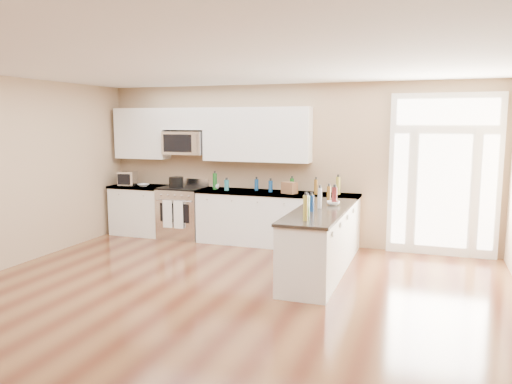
% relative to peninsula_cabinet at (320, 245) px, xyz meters
% --- Properties ---
extents(ground, '(8.00, 8.00, 0.00)m').
position_rel_peninsula_cabinet_xyz_m(ground, '(-0.93, -2.24, -0.43)').
color(ground, '#4F2516').
extents(room_shell, '(8.00, 8.00, 8.00)m').
position_rel_peninsula_cabinet_xyz_m(room_shell, '(-0.93, -2.24, 1.27)').
color(room_shell, tan).
rests_on(room_shell, ground).
extents(back_cabinet_left, '(1.10, 0.66, 0.94)m').
position_rel_peninsula_cabinet_xyz_m(back_cabinet_left, '(-3.80, 1.45, 0.00)').
color(back_cabinet_left, white).
rests_on(back_cabinet_left, ground).
extents(back_cabinet_right, '(2.85, 0.66, 0.94)m').
position_rel_peninsula_cabinet_xyz_m(back_cabinet_right, '(-1.08, 1.45, 0.00)').
color(back_cabinet_right, white).
rests_on(back_cabinet_right, ground).
extents(peninsula_cabinet, '(0.69, 2.32, 0.94)m').
position_rel_peninsula_cabinet_xyz_m(peninsula_cabinet, '(0.00, 0.00, 0.00)').
color(peninsula_cabinet, white).
rests_on(peninsula_cabinet, ground).
extents(upper_cabinet_left, '(1.04, 0.33, 0.95)m').
position_rel_peninsula_cabinet_xyz_m(upper_cabinet_left, '(-3.81, 1.59, 1.49)').
color(upper_cabinet_left, white).
rests_on(upper_cabinet_left, room_shell).
extents(upper_cabinet_right, '(1.94, 0.33, 0.95)m').
position_rel_peninsula_cabinet_xyz_m(upper_cabinet_right, '(-1.50, 1.59, 1.49)').
color(upper_cabinet_right, white).
rests_on(upper_cabinet_right, room_shell).
extents(upper_cabinet_short, '(0.82, 0.33, 0.40)m').
position_rel_peninsula_cabinet_xyz_m(upper_cabinet_short, '(-2.88, 1.59, 1.77)').
color(upper_cabinet_short, white).
rests_on(upper_cabinet_short, room_shell).
extents(microwave, '(0.78, 0.41, 0.42)m').
position_rel_peninsula_cabinet_xyz_m(microwave, '(-2.88, 1.56, 1.33)').
color(microwave, silver).
rests_on(microwave, room_shell).
extents(entry_door, '(1.70, 0.10, 2.60)m').
position_rel_peninsula_cabinet_xyz_m(entry_door, '(1.62, 1.71, 0.87)').
color(entry_door, white).
rests_on(entry_door, ground).
extents(kitchen_range, '(0.80, 0.71, 1.08)m').
position_rel_peninsula_cabinet_xyz_m(kitchen_range, '(-2.90, 1.45, 0.04)').
color(kitchen_range, silver).
rests_on(kitchen_range, ground).
extents(stockpot, '(0.30, 0.30, 0.20)m').
position_rel_peninsula_cabinet_xyz_m(stockpot, '(-2.99, 1.39, 0.62)').
color(stockpot, black).
rests_on(stockpot, kitchen_range).
extents(toaster_oven, '(0.34, 0.29, 0.27)m').
position_rel_peninsula_cabinet_xyz_m(toaster_oven, '(-4.01, 1.36, 0.64)').
color(toaster_oven, silver).
rests_on(toaster_oven, back_cabinet_left).
extents(cardboard_box, '(0.28, 0.24, 0.19)m').
position_rel_peninsula_cabinet_xyz_m(cardboard_box, '(-0.82, 1.37, 0.60)').
color(cardboard_box, brown).
rests_on(cardboard_box, back_cabinet_right).
extents(bowl_left, '(0.25, 0.25, 0.05)m').
position_rel_peninsula_cabinet_xyz_m(bowl_left, '(-3.66, 1.34, 0.53)').
color(bowl_left, white).
rests_on(bowl_left, back_cabinet_left).
extents(bowl_peninsula, '(0.23, 0.23, 0.06)m').
position_rel_peninsula_cabinet_xyz_m(bowl_peninsula, '(0.10, 0.43, 0.53)').
color(bowl_peninsula, white).
rests_on(bowl_peninsula, peninsula_cabinet).
extents(cup_counter, '(0.15, 0.15, 0.09)m').
position_rel_peninsula_cabinet_xyz_m(cup_counter, '(-2.22, 1.44, 0.55)').
color(cup_counter, white).
rests_on(cup_counter, back_cabinet_right).
extents(counter_bottles, '(2.42, 2.45, 0.32)m').
position_rel_peninsula_cabinet_xyz_m(counter_bottles, '(-0.62, 0.74, 0.63)').
color(counter_bottles, '#19591E').
rests_on(counter_bottles, back_cabinet_right).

